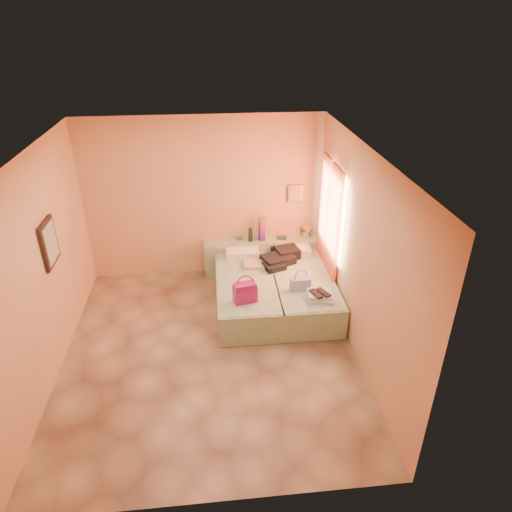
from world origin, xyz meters
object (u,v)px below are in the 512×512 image
Objects in this scene: green_book at (282,238)px; bed_right at (302,290)px; headboard_ledge at (262,256)px; water_bottle at (250,235)px; towel_stack at (321,296)px; flower_vase at (306,230)px; magenta_handbag at (245,292)px; bed_left at (246,293)px; blue_handbag at (300,284)px.

bed_right is at bearing -64.78° from green_book.
headboard_ledge is 8.22× the size of water_bottle.
green_book reaches higher than towel_stack.
water_bottle is 1.44× the size of green_book.
flower_vase reaches higher than magenta_handbag.
green_book is 0.66× the size of flower_vase.
headboard_ledge is 6.22× the size of magenta_handbag.
flower_vase is at bearing 5.08° from water_bottle.
magenta_handbag reaches higher than bed_right.
flower_vase is at bearing 41.78° from magenta_handbag.
bed_left is 7.61× the size of flower_vase.
flower_vase is at bearing 43.94° from bed_left.
green_book is at bearing 100.09° from towel_stack.
magenta_handbag reaches higher than green_book.
bed_right is 1.25m from flower_vase.
bed_left is 1.27m from towel_stack.
bed_left is at bearing 71.16° from magenta_handbag.
magenta_handbag is (-0.07, -0.60, 0.40)m from bed_left.
headboard_ledge is at bearing 110.99° from towel_stack.
bed_left is 0.73m from magenta_handbag.
headboard_ledge is at bearing -176.07° from flower_vase.
green_book is (0.35, 0.03, 0.34)m from headboard_ledge.
blue_handbag reaches higher than green_book.
blue_handbag is (0.85, 0.22, -0.06)m from magenta_handbag.
magenta_handbag is 1.11m from towel_stack.
blue_handbag is at bearing -66.08° from water_bottle.
bed_left is 1.15m from water_bottle.
towel_stack is at bearing -32.48° from bed_left.
towel_stack is at bearing -94.19° from flower_vase.
bed_right is at bearing -63.43° from headboard_ledge.
water_bottle is at bearing -170.70° from headboard_ledge.
towel_stack is at bearing -52.52° from blue_handbag.
magenta_handbag reaches higher than headboard_ledge.
blue_handbag is at bearing 2.23° from magenta_handbag.
flower_vase is (0.79, 0.05, 0.46)m from headboard_ledge.
water_bottle reaches higher than blue_handbag.
flower_vase reaches higher than bed_right.
green_book is 0.49× the size of towel_stack.
magenta_handbag is at bearing -96.05° from bed_left.
bed_right is at bearing 69.05° from blue_handbag.
water_bottle is at bearing 126.48° from bed_right.
bed_left is at bearing 150.58° from blue_handbag.
headboard_ledge is 1.12m from bed_left.
water_bottle reaches higher than magenta_handbag.
green_book is at bearing -176.35° from flower_vase.
towel_stack reaches higher than bed_left.
headboard_ledge is 11.88× the size of green_book.
blue_handbag is (-0.38, -1.48, -0.18)m from flower_vase.
green_book is 1.78m from towel_stack.
water_bottle is 0.71× the size of towel_stack.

